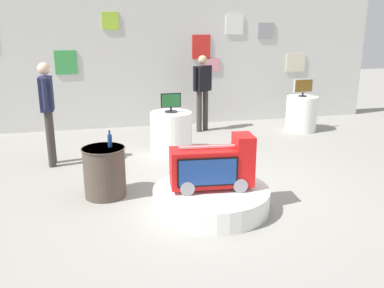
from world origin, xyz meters
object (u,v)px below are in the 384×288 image
at_px(tv_on_center_rear, 303,87).
at_px(display_pedestal_left_rear, 171,133).
at_px(shopper_browsing_rear, 47,106).
at_px(novelty_firetruck_tv, 213,167).
at_px(main_display_pedestal, 211,198).
at_px(tv_on_left_rear, 171,103).
at_px(display_pedestal_center_rear, 301,114).
at_px(shopper_browsing_near_truck, 202,87).
at_px(bottle_on_side_table, 110,140).
at_px(side_table_round, 105,172).

bearing_deg(tv_on_center_rear, display_pedestal_left_rear, -162.20).
bearing_deg(shopper_browsing_rear, novelty_firetruck_tv, -47.16).
distance_m(main_display_pedestal, tv_on_left_rear, 2.62).
distance_m(display_pedestal_left_rear, display_pedestal_center_rear, 3.35).
relative_size(main_display_pedestal, shopper_browsing_rear, 0.87).
bearing_deg(shopper_browsing_near_truck, tv_on_left_rear, -123.14).
relative_size(novelty_firetruck_tv, display_pedestal_left_rear, 1.38).
distance_m(display_pedestal_left_rear, tv_on_center_rear, 3.40).
relative_size(main_display_pedestal, novelty_firetruck_tv, 1.40).
height_order(tv_on_center_rear, shopper_browsing_near_truck, shopper_browsing_near_truck).
bearing_deg(display_pedestal_center_rear, bottle_on_side_table, -147.75).
relative_size(display_pedestal_center_rear, side_table_round, 1.12).
relative_size(main_display_pedestal, display_pedestal_center_rear, 1.92).
bearing_deg(side_table_round, tv_on_left_rear, 53.89).
bearing_deg(shopper_browsing_near_truck, tv_on_center_rear, -13.25).
bearing_deg(tv_on_left_rear, shopper_browsing_near_truck, 56.86).
xyz_separation_m(tv_on_left_rear, shopper_browsing_near_truck, (1.01, 1.54, 0.03)).
height_order(main_display_pedestal, tv_on_left_rear, tv_on_left_rear).
distance_m(display_pedestal_left_rear, side_table_round, 2.16).
height_order(tv_on_left_rear, shopper_browsing_near_truck, shopper_browsing_near_truck).
bearing_deg(novelty_firetruck_tv, main_display_pedestal, 156.31).
bearing_deg(display_pedestal_left_rear, side_table_round, -126.05).
relative_size(main_display_pedestal, shopper_browsing_near_truck, 0.89).
bearing_deg(novelty_firetruck_tv, shopper_browsing_rear, 132.84).
bearing_deg(bottle_on_side_table, tv_on_center_rear, 32.21).
height_order(display_pedestal_left_rear, shopper_browsing_near_truck, shopper_browsing_near_truck).
bearing_deg(shopper_browsing_rear, shopper_browsing_near_truck, 28.77).
relative_size(side_table_round, shopper_browsing_near_truck, 0.42).
bearing_deg(display_pedestal_left_rear, shopper_browsing_rear, -175.38).
bearing_deg(shopper_browsing_near_truck, side_table_round, -124.74).
distance_m(main_display_pedestal, side_table_round, 1.53).
bearing_deg(side_table_round, novelty_firetruck_tv, -29.46).
relative_size(display_pedestal_left_rear, shopper_browsing_rear, 0.45).
relative_size(bottle_on_side_table, shopper_browsing_rear, 0.13).
bearing_deg(bottle_on_side_table, novelty_firetruck_tv, -32.10).
height_order(tv_on_center_rear, side_table_round, tv_on_center_rear).
height_order(shopper_browsing_near_truck, shopper_browsing_rear, shopper_browsing_rear).
bearing_deg(main_display_pedestal, shopper_browsing_near_truck, 76.54).
relative_size(tv_on_left_rear, bottle_on_side_table, 1.60).
bearing_deg(shopper_browsing_rear, side_table_round, -62.31).
height_order(display_pedestal_center_rear, shopper_browsing_near_truck, shopper_browsing_near_truck).
height_order(tv_on_left_rear, side_table_round, tv_on_left_rear).
height_order(novelty_firetruck_tv, display_pedestal_center_rear, novelty_firetruck_tv).
bearing_deg(display_pedestal_left_rear, tv_on_left_rear, -90.69).
height_order(tv_on_left_rear, display_pedestal_center_rear, tv_on_left_rear).
bearing_deg(bottle_on_side_table, display_pedestal_left_rear, 55.70).
bearing_deg(side_table_round, display_pedestal_left_rear, 53.95).
height_order(display_pedestal_center_rear, bottle_on_side_table, bottle_on_side_table).
bearing_deg(display_pedestal_left_rear, tv_on_center_rear, 17.80).
xyz_separation_m(novelty_firetruck_tv, display_pedestal_center_rear, (3.12, 3.53, -0.18)).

